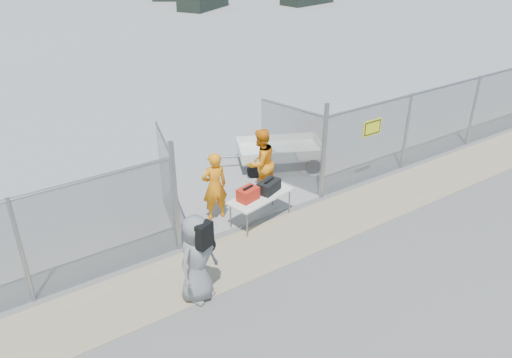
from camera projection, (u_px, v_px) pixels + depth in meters
ground at (310, 263)px, 10.32m from camera, size 160.00×160.00×0.00m
dirt_strip at (281, 240)px, 11.05m from camera, size 44.00×1.60×0.01m
chain_link_fence at (256, 179)px, 11.28m from camera, size 40.00×0.20×2.20m
folding_table at (261, 208)px, 11.63m from camera, size 1.71×0.99×0.68m
orange_bag at (248, 194)px, 11.21m from camera, size 0.53×0.42×0.29m
black_duffel at (269, 186)px, 11.56m from camera, size 0.65×0.52×0.27m
security_worker_left at (215, 186)px, 11.50m from camera, size 0.67×0.48×1.69m
security_worker_right at (261, 163)px, 12.49m from camera, size 0.98×0.83×1.79m
visitor at (197, 259)px, 9.01m from camera, size 1.01×0.84×1.76m
utility_trailer at (279, 153)px, 14.25m from camera, size 3.41×2.69×0.74m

